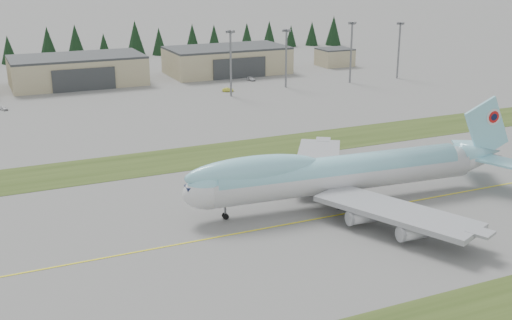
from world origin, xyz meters
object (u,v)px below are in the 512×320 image
boeing_747_freighter (341,173)px  service_vehicle_b (228,92)px  hangar_center (78,70)px  service_vehicle_a (4,110)px  service_vehicle_c (251,81)px  hangar_right (227,60)px

boeing_747_freighter → service_vehicle_b: size_ratio=17.48×
hangar_center → service_vehicle_a: bearing=-130.7°
boeing_747_freighter → service_vehicle_c: size_ratio=15.65×
boeing_747_freighter → service_vehicle_a: 123.94m
boeing_747_freighter → hangar_right: 148.72m
boeing_747_freighter → service_vehicle_c: bearing=78.0°
boeing_747_freighter → service_vehicle_a: boeing_747_freighter is taller
boeing_747_freighter → service_vehicle_c: 130.70m
service_vehicle_a → service_vehicle_b: 74.61m
boeing_747_freighter → hangar_center: 146.84m
service_vehicle_b → hangar_center: bearing=76.3°
hangar_center → service_vehicle_c: bearing=-17.3°
hangar_center → service_vehicle_a: size_ratio=12.52×
service_vehicle_a → service_vehicle_c: 91.83m
boeing_747_freighter → hangar_right: size_ratio=1.48×
hangar_right → service_vehicle_c: hangar_right is taller
service_vehicle_a → service_vehicle_c: (90.77, 13.85, 0.00)m
service_vehicle_a → hangar_center: bearing=29.3°
service_vehicle_b → service_vehicle_c: (16.19, 16.06, 0.00)m
service_vehicle_c → hangar_center: bearing=158.0°
service_vehicle_b → service_vehicle_c: bearing=-21.4°
service_vehicle_a → service_vehicle_c: size_ratio=0.85×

